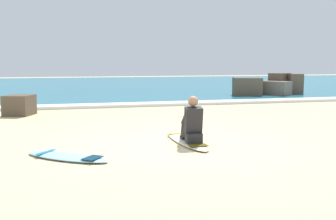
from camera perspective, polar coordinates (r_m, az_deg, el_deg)
name	(u,v)px	position (r m, az deg, el deg)	size (l,w,h in m)	color
ground_plane	(180,144)	(8.21, 1.83, -4.95)	(80.00, 80.00, 0.00)	beige
sea	(98,85)	(28.84, -10.20, 3.59)	(80.00, 28.00, 0.10)	teal
breaking_foam	(127,105)	(15.26, -6.02, 0.76)	(80.00, 0.90, 0.11)	white
surfboard_main	(186,140)	(8.41, 2.70, -4.43)	(0.58, 2.27, 0.08)	#EFE5C6
surfer_seated	(192,124)	(8.03, 3.58, -2.08)	(0.40, 0.72, 0.95)	#232326
surfboard_spare_near	(67,157)	(7.19, -14.54, -6.61)	(1.65, 1.50, 0.08)	#9ED1E5
rock_outcrop_distant	(270,87)	(20.16, 14.65, 3.32)	(3.90, 2.04, 1.15)	brown
shoreline_rock	(19,105)	(13.44, -20.92, 0.66)	(0.80, 0.84, 0.65)	brown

